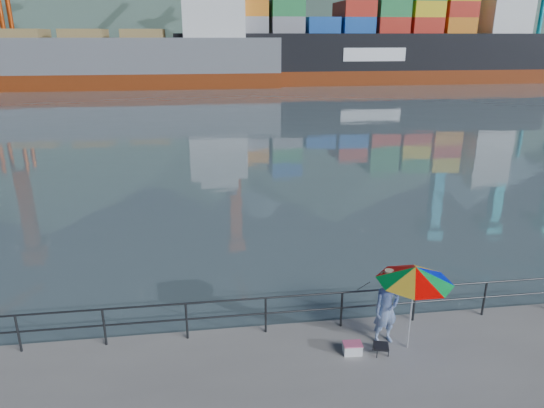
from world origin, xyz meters
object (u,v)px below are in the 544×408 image
at_px(cooler_bag, 352,349).
at_px(fisherman, 386,309).
at_px(container_ship, 374,45).
at_px(beach_umbrella, 415,274).
at_px(bulk_carrier, 113,58).

bearing_deg(cooler_bag, fisherman, 25.65).
xyz_separation_m(fisherman, cooler_bag, (-0.93, -0.38, -0.79)).
distance_m(cooler_bag, container_ship, 75.93).
relative_size(beach_umbrella, bulk_carrier, 0.04).
bearing_deg(beach_umbrella, cooler_bag, -178.23).
height_order(fisherman, cooler_bag, fisherman).
bearing_deg(bulk_carrier, cooler_bag, -76.45).
bearing_deg(beach_umbrella, container_ship, 71.77).
height_order(beach_umbrella, cooler_bag, beach_umbrella).
bearing_deg(cooler_bag, bulk_carrier, 106.87).
xyz_separation_m(bulk_carrier, container_ship, (41.54, 2.64, 1.73)).
xyz_separation_m(cooler_bag, container_ship, (24.95, 71.48, 5.69)).
bearing_deg(beach_umbrella, bulk_carrier, 104.67).
relative_size(fisherman, container_ship, 0.03).
relative_size(cooler_bag, bulk_carrier, 0.01).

